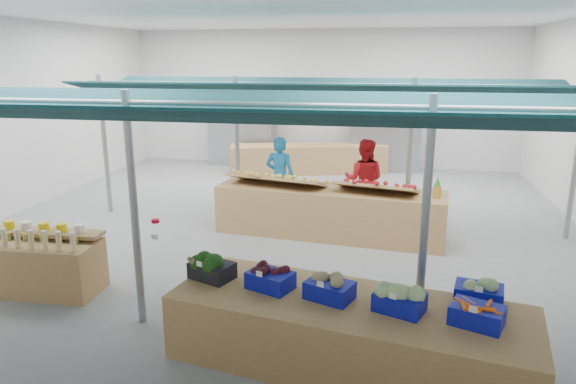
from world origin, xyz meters
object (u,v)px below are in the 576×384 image
fruit_counter (329,212)px  vendor_right (364,180)px  bottle_shelf (42,263)px  veg_counter (348,333)px  vendor_left (280,176)px

fruit_counter → vendor_right: size_ratio=2.50×
bottle_shelf → fruit_counter: size_ratio=0.40×
bottle_shelf → vendor_right: size_ratio=1.00×
bottle_shelf → veg_counter: (4.57, -1.07, -0.04)m
bottle_shelf → vendor_left: 5.11m
bottle_shelf → veg_counter: 4.70m
bottle_shelf → vendor_right: 6.25m
bottle_shelf → vendor_right: (4.48, 4.33, 0.45)m
veg_counter → vendor_left: size_ratio=2.27×
veg_counter → vendor_right: (-0.09, 5.39, 0.49)m
fruit_counter → veg_counter: bearing=-74.6°
bottle_shelf → vendor_left: (2.68, 4.33, 0.45)m
veg_counter → fruit_counter: 4.35m
fruit_counter → vendor_right: (0.60, 1.10, 0.40)m
veg_counter → vendor_right: 5.42m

